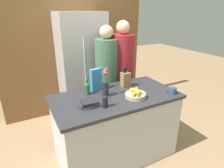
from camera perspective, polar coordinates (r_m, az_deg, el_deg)
The scene contains 14 objects.
ground_plane at distance 2.91m, azimuth 1.03°, elevation -20.38°, with size 14.00×14.00×0.00m, color #A37F5B.
kitchen_island at distance 2.62m, azimuth 1.10°, elevation -12.75°, with size 1.61×0.84×0.93m.
back_wall_wood at distance 3.72m, azimuth -11.23°, elevation 11.27°, with size 2.81×0.12×2.60m.
refrigerator at distance 3.46m, azimuth -9.00°, elevation 4.89°, with size 0.79×0.63×1.92m.
fruit_bowl at distance 2.34m, azimuth 7.25°, elevation -3.03°, with size 0.26×0.26×0.11m.
knife_block at distance 2.62m, azimuth 4.15°, elevation 1.41°, with size 0.12×0.10×0.29m.
flower_vase at distance 2.33m, azimuth -2.00°, elevation -0.95°, with size 0.08×0.08×0.37m.
cereal_box at distance 2.50m, azimuth -4.95°, elevation 1.34°, with size 0.17×0.09×0.30m.
coffee_mug at distance 2.54m, azimuth 18.00°, elevation -1.91°, with size 0.11×0.10×0.09m.
book_stack at distance 2.13m, azimuth -7.20°, elevation -5.91°, with size 0.21×0.16×0.07m.
bottle_oil at distance 2.08m, azimuth -2.11°, elevation -5.01°, with size 0.06×0.06×0.21m.
bottle_vinegar at distance 2.40m, azimuth -7.58°, elevation -1.24°, with size 0.07×0.07×0.22m.
person_at_sink at distance 3.02m, azimuth -1.60°, elevation 3.01°, with size 0.36×0.36×1.74m.
person_in_blue at distance 3.13m, azimuth 3.11°, elevation 4.26°, with size 0.38×0.38×1.80m.
Camera 1 is at (-1.05, -1.88, 1.95)m, focal length 30.00 mm.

